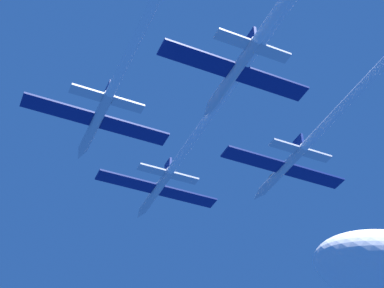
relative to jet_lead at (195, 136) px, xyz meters
name	(u,v)px	position (x,y,z in m)	size (l,w,h in m)	color
jet_lead	(195,136)	(0.00, 0.00, 0.00)	(17.56, 49.95, 2.91)	silver
jet_left_wing	(132,49)	(-12.43, -11.68, -1.45)	(17.56, 48.54, 2.91)	silver
jet_right_wing	(348,101)	(13.01, -13.78, -0.79)	(17.56, 52.92, 2.91)	silver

